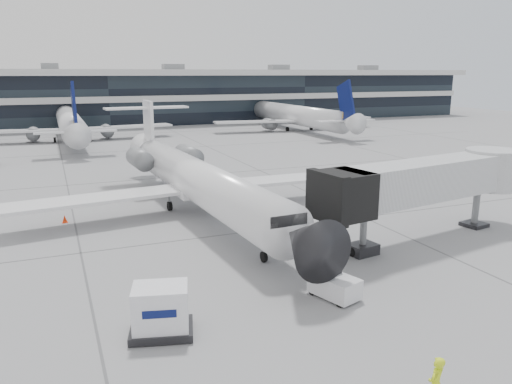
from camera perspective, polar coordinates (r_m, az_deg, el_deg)
name	(u,v)px	position (r m, az deg, el deg)	size (l,w,h in m)	color
ground	(238,233)	(33.63, -2.12, -4.72)	(220.00, 220.00, 0.00)	gray
terminal	(103,100)	(112.67, -17.06, 10.07)	(170.00, 22.00, 10.00)	black
bg_jet_center	(72,140)	(85.69, -20.33, 5.58)	(32.00, 40.00, 9.60)	silver
bg_jet_right	(295,130)	(95.84, 4.43, 7.12)	(32.00, 40.00, 9.60)	silver
regional_jet	(195,178)	(38.32, -7.01, 1.61)	(27.28, 34.05, 7.86)	white
jet_bridge	(435,179)	(33.77, 19.79, 1.38)	(16.59, 5.62, 5.33)	#BBBDC0
baggage_tug	(333,284)	(24.51, 8.83, -10.32)	(2.04, 2.65, 1.48)	silver
cargo_uld	(161,311)	(21.20, -10.82, -13.22)	(2.94, 2.47, 2.08)	black
traffic_cone	(65,219)	(38.39, -21.02, -2.90)	(0.39, 0.39, 0.57)	#FF370D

